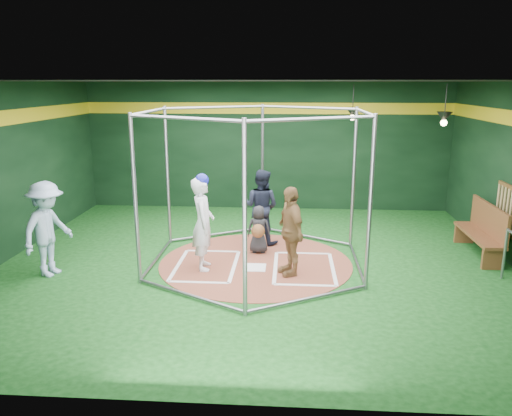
# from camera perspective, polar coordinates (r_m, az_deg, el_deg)

# --- Properties ---
(room_shell) EXTENTS (10.10, 9.10, 3.53)m
(room_shell) POSITION_cam_1_polar(r_m,az_deg,el_deg) (9.50, -0.04, 3.69)
(room_shell) COLOR #0D3C10
(room_shell) RESTS_ON ground
(clay_disc) EXTENTS (3.80, 3.80, 0.01)m
(clay_disc) POSITION_cam_1_polar(r_m,az_deg,el_deg) (9.96, -0.04, -6.26)
(clay_disc) COLOR brown
(clay_disc) RESTS_ON ground
(home_plate) EXTENTS (0.43, 0.43, 0.01)m
(home_plate) POSITION_cam_1_polar(r_m,az_deg,el_deg) (9.67, -0.16, -6.81)
(home_plate) COLOR white
(home_plate) RESTS_ON clay_disc
(batter_box_left) EXTENTS (1.17, 1.77, 0.01)m
(batter_box_left) POSITION_cam_1_polar(r_m,az_deg,el_deg) (9.83, -5.71, -6.54)
(batter_box_left) COLOR white
(batter_box_left) RESTS_ON clay_disc
(batter_box_right) EXTENTS (1.17, 1.77, 0.01)m
(batter_box_right) POSITION_cam_1_polar(r_m,az_deg,el_deg) (9.70, 5.50, -6.82)
(batter_box_right) COLOR white
(batter_box_right) RESTS_ON clay_disc
(batting_cage) EXTENTS (4.05, 4.67, 3.00)m
(batting_cage) POSITION_cam_1_polar(r_m,az_deg,el_deg) (9.54, -0.04, 2.18)
(batting_cage) COLOR gray
(batting_cage) RESTS_ON ground
(bat_rack) EXTENTS (0.07, 1.25, 0.98)m
(bat_rack) POSITION_cam_1_polar(r_m,az_deg,el_deg) (10.88, 26.97, -0.31)
(bat_rack) COLOR brown
(bat_rack) RESTS_ON room_shell
(pendant_lamp_near) EXTENTS (0.34, 0.34, 0.90)m
(pendant_lamp_near) POSITION_cam_1_polar(r_m,az_deg,el_deg) (13.02, 10.97, 10.65)
(pendant_lamp_near) COLOR black
(pendant_lamp_near) RESTS_ON room_shell
(pendant_lamp_far) EXTENTS (0.34, 0.34, 0.90)m
(pendant_lamp_far) POSITION_cam_1_polar(r_m,az_deg,el_deg) (11.82, 20.72, 9.68)
(pendant_lamp_far) COLOR black
(pendant_lamp_far) RESTS_ON room_shell
(batter_figure) EXTENTS (0.52, 0.71, 1.84)m
(batter_figure) POSITION_cam_1_polar(r_m,az_deg,el_deg) (9.43, -6.08, -1.62)
(batter_figure) COLOR silver
(batter_figure) RESTS_ON clay_disc
(visitor_leopard) EXTENTS (0.74, 1.05, 1.66)m
(visitor_leopard) POSITION_cam_1_polar(r_m,az_deg,el_deg) (9.16, 3.95, -2.62)
(visitor_leopard) COLOR #A17845
(visitor_leopard) RESTS_ON clay_disc
(catcher_figure) EXTENTS (0.51, 0.57, 1.00)m
(catcher_figure) POSITION_cam_1_polar(r_m,az_deg,el_deg) (10.35, 0.31, -2.47)
(catcher_figure) COLOR black
(catcher_figure) RESTS_ON clay_disc
(umpire) EXTENTS (0.98, 0.89, 1.65)m
(umpire) POSITION_cam_1_polar(r_m,az_deg,el_deg) (10.93, 0.61, 0.16)
(umpire) COLOR black
(umpire) RESTS_ON clay_disc
(bystander_blue) EXTENTS (0.94, 1.28, 1.77)m
(bystander_blue) POSITION_cam_1_polar(r_m,az_deg,el_deg) (9.86, -22.75, -2.24)
(bystander_blue) COLOR #A5BCDA
(bystander_blue) RESTS_ON ground
(dugout_bench) EXTENTS (0.43, 1.86, 1.08)m
(dugout_bench) POSITION_cam_1_polar(r_m,az_deg,el_deg) (11.24, 24.56, -2.24)
(dugout_bench) COLOR brown
(dugout_bench) RESTS_ON ground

